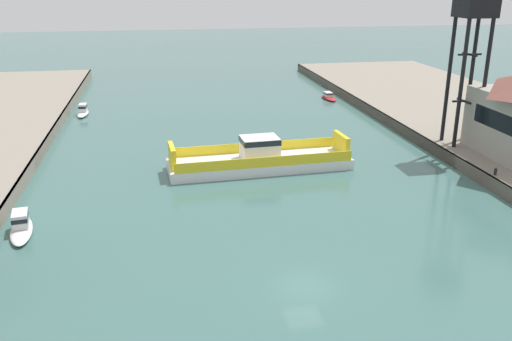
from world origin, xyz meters
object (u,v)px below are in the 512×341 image
object	(u,v)px
moored_boat_near_left	(328,97)
moored_boat_mid_left	(83,111)
moored_boat_near_right	(21,226)
crane_tower	(474,23)
chain_ferry	(260,159)

from	to	relation	value
moored_boat_near_left	moored_boat_mid_left	distance (m)	40.93
moored_boat_mid_left	moored_boat_near_left	bearing A→B (deg)	6.46
moored_boat_near_right	moored_boat_mid_left	size ratio (longest dim) A/B	1.20
moored_boat_near_left	moored_boat_near_right	distance (m)	61.85
moored_boat_near_left	crane_tower	size ratio (longest dim) A/B	0.32
chain_ferry	moored_boat_near_left	xyz separation A→B (m)	(18.62, 33.98, -0.66)
chain_ferry	moored_boat_mid_left	world-z (taller)	chain_ferry
chain_ferry	crane_tower	distance (m)	28.03
chain_ferry	moored_boat_near_left	bearing A→B (deg)	61.28
moored_boat_near_right	moored_boat_mid_left	bearing A→B (deg)	89.56
moored_boat_near_left	moored_boat_mid_left	bearing A→B (deg)	-173.54
crane_tower	moored_boat_mid_left	bearing A→B (deg)	148.33
crane_tower	chain_ferry	bearing A→B (deg)	-178.01
moored_boat_near_left	chain_ferry	bearing A→B (deg)	-118.72
chain_ferry	moored_boat_mid_left	size ratio (longest dim) A/B	3.99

